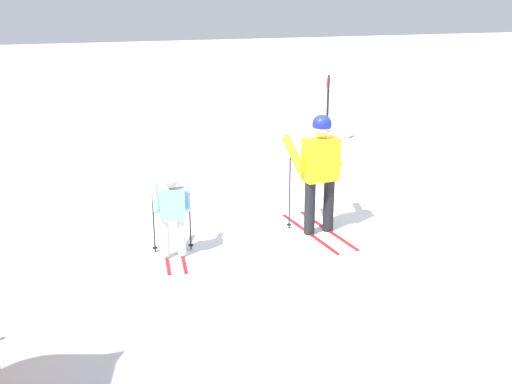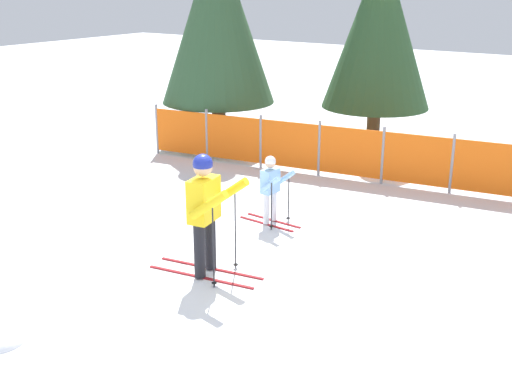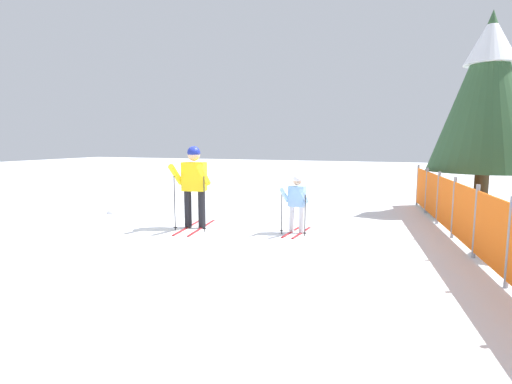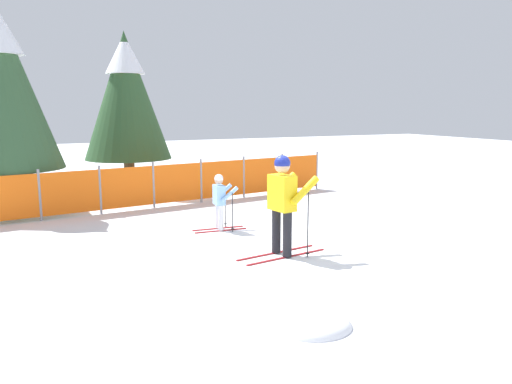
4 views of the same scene
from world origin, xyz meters
name	(u,v)px [view 1 (image 1 of 4)]	position (x,y,z in m)	size (l,w,h in m)	color
ground_plane	(306,229)	(0.00, 0.00, 0.00)	(60.00, 60.00, 0.00)	white
skier_adult	(320,163)	(-0.15, -0.13, 1.04)	(1.68, 0.81, 1.74)	maroon
skier_child	(172,208)	(-0.47, 2.02, 0.69)	(1.12, 0.55, 1.18)	maroon
trail_marker	(328,102)	(4.68, -2.13, 0.94)	(0.25, 0.17, 1.53)	black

